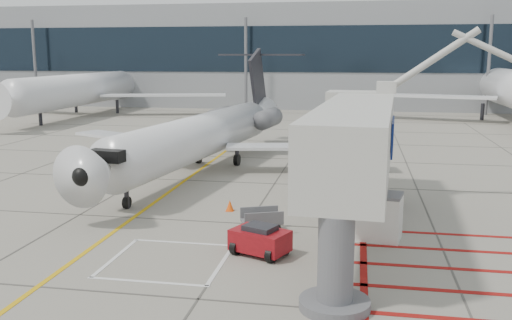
# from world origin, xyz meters

# --- Properties ---
(ground_plane) EXTENTS (260.00, 260.00, 0.00)m
(ground_plane) POSITION_xyz_m (0.00, 0.00, 0.00)
(ground_plane) COLOR gray
(ground_plane) RESTS_ON ground
(regional_jet) EXTENTS (26.77, 31.91, 7.61)m
(regional_jet) POSITION_xyz_m (-5.34, 12.21, 3.81)
(regional_jet) COLOR silver
(regional_jet) RESTS_ON ground_plane
(jet_bridge) EXTENTS (9.81, 18.73, 7.28)m
(jet_bridge) POSITION_xyz_m (4.55, 2.31, 3.64)
(jet_bridge) COLOR beige
(jet_bridge) RESTS_ON ground_plane
(pushback_tug) EXTENTS (2.41, 2.00, 1.21)m
(pushback_tug) POSITION_xyz_m (1.19, 0.23, 0.60)
(pushback_tug) COLOR maroon
(pushback_tug) RESTS_ON ground_plane
(baggage_cart) EXTENTS (1.92, 1.59, 1.04)m
(baggage_cart) POSITION_xyz_m (0.80, 2.89, 0.52)
(baggage_cart) COLOR #5C5D62
(baggage_cart) RESTS_ON ground_plane
(ground_power_unit) EXTENTS (2.61, 1.83, 1.89)m
(ground_power_unit) POSITION_xyz_m (5.27, 2.97, 0.95)
(ground_power_unit) COLOR silver
(ground_power_unit) RESTS_ON ground_plane
(cone_nose) EXTENTS (0.38, 0.38, 0.53)m
(cone_nose) POSITION_xyz_m (-1.25, 5.92, 0.27)
(cone_nose) COLOR #FF530D
(cone_nose) RESTS_ON ground_plane
(cone_side) EXTENTS (0.31, 0.31, 0.43)m
(cone_side) POSITION_xyz_m (3.31, 7.22, 0.21)
(cone_side) COLOR #ED550C
(cone_side) RESTS_ON ground_plane
(terminal_building) EXTENTS (180.00, 28.00, 14.00)m
(terminal_building) POSITION_xyz_m (10.00, 70.00, 7.00)
(terminal_building) COLOR gray
(terminal_building) RESTS_ON ground_plane
(terminal_glass_band) EXTENTS (180.00, 0.10, 6.00)m
(terminal_glass_band) POSITION_xyz_m (10.00, 55.95, 8.00)
(terminal_glass_band) COLOR black
(terminal_glass_band) RESTS_ON ground_plane
(bg_aircraft_b) EXTENTS (33.71, 37.45, 11.24)m
(bg_aircraft_b) POSITION_xyz_m (-28.15, 46.00, 5.62)
(bg_aircraft_b) COLOR silver
(bg_aircraft_b) RESTS_ON ground_plane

